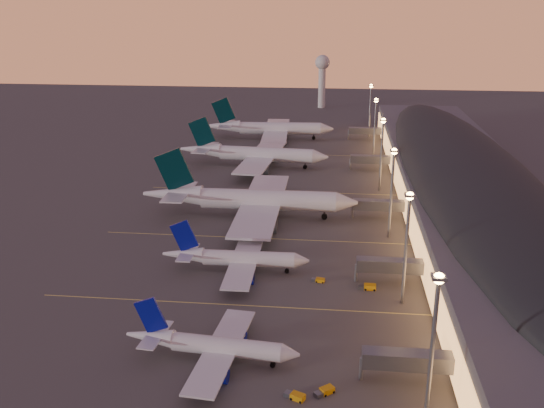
% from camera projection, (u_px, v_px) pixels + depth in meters
% --- Properties ---
extents(ground, '(700.00, 700.00, 0.00)m').
position_uv_depth(ground, '(242.00, 295.00, 138.46)').
color(ground, '#3E3C39').
extents(airliner_narrow_south, '(33.52, 30.06, 11.97)m').
position_uv_depth(airliner_narrow_south, '(212.00, 346.00, 112.31)').
color(airliner_narrow_south, silver).
rests_on(airliner_narrow_south, ground).
extents(airliner_narrow_north, '(36.60, 32.58, 13.12)m').
position_uv_depth(airliner_narrow_north, '(236.00, 258.00, 149.67)').
color(airliner_narrow_north, silver).
rests_on(airliner_narrow_north, ground).
extents(airliner_wide_near, '(66.87, 60.62, 21.47)m').
position_uv_depth(airliner_wide_near, '(250.00, 200.00, 187.04)').
color(airliner_wide_near, silver).
rests_on(airliner_wide_near, ground).
extents(airliner_wide_mid, '(61.45, 56.18, 19.65)m').
position_uv_depth(airliner_wide_mid, '(253.00, 154.00, 244.92)').
color(airliner_wide_mid, silver).
rests_on(airliner_wide_mid, ground).
extents(airliner_wide_far, '(63.04, 57.44, 20.18)m').
position_uv_depth(airliner_wide_far, '(269.00, 128.00, 293.50)').
color(airliner_wide_far, silver).
rests_on(airliner_wide_far, ground).
extents(terminal_building, '(56.35, 255.00, 17.46)m').
position_uv_depth(terminal_building, '(463.00, 179.00, 197.63)').
color(terminal_building, '#525157').
rests_on(terminal_building, ground).
extents(light_masts, '(2.20, 217.20, 25.90)m').
position_uv_depth(light_masts, '(386.00, 156.00, 190.45)').
color(light_masts, gray).
rests_on(light_masts, ground).
extents(radar_tower, '(9.00, 9.00, 32.50)m').
position_uv_depth(radar_tower, '(322.00, 72.00, 375.54)').
color(radar_tower, silver).
rests_on(radar_tower, ground).
extents(lane_markings, '(90.00, 180.36, 0.00)m').
position_uv_depth(lane_markings, '(263.00, 232.00, 176.16)').
color(lane_markings, '#D8C659').
rests_on(lane_markings, ground).
extents(baggage_tug_a, '(3.86, 2.81, 1.08)m').
position_uv_depth(baggage_tug_a, '(295.00, 396.00, 102.13)').
color(baggage_tug_a, orange).
rests_on(baggage_tug_a, ground).
extents(baggage_tug_b, '(3.73, 3.41, 1.09)m').
position_uv_depth(baggage_tug_b, '(325.00, 391.00, 103.38)').
color(baggage_tug_b, orange).
rests_on(baggage_tug_b, ground).
extents(baggage_tug_c, '(4.25, 1.99, 1.25)m').
position_uv_depth(baggage_tug_c, '(368.00, 287.00, 140.96)').
color(baggage_tug_c, orange).
rests_on(baggage_tug_c, ground).
extents(baggage_tug_d, '(3.36, 1.85, 0.95)m').
position_uv_depth(baggage_tug_d, '(319.00, 280.00, 144.76)').
color(baggage_tug_d, orange).
rests_on(baggage_tug_d, ground).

